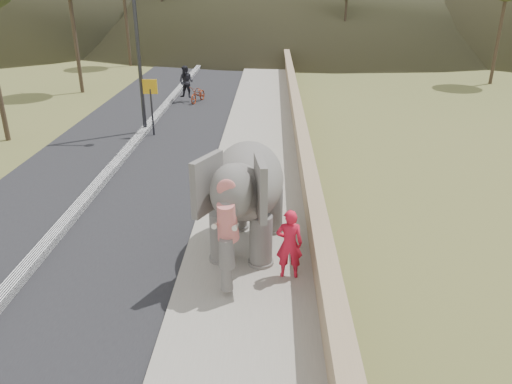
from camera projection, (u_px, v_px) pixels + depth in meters
road at (112, 172)px, 17.34m from camera, size 7.00×120.00×0.03m
median at (112, 169)px, 17.30m from camera, size 0.35×120.00×0.22m
walkway at (255, 172)px, 17.17m from camera, size 3.00×120.00×0.15m
parapet at (304, 159)px, 16.94m from camera, size 0.30×120.00×1.10m
lamppost at (143, 15)px, 20.01m from camera, size 1.76×0.36×8.00m
signboard at (151, 98)px, 20.76m from camera, size 0.60×0.08×2.40m
distant_car at (497, 51)px, 40.96m from camera, size 4.31×1.91×1.44m
elephant_and_man at (249, 195)px, 11.78m from camera, size 2.45×3.96×2.69m
motorcyclist at (192, 88)px, 26.89m from camera, size 1.62×1.77×1.96m
trees at (267, 17)px, 32.72m from camera, size 47.26×45.12×9.24m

